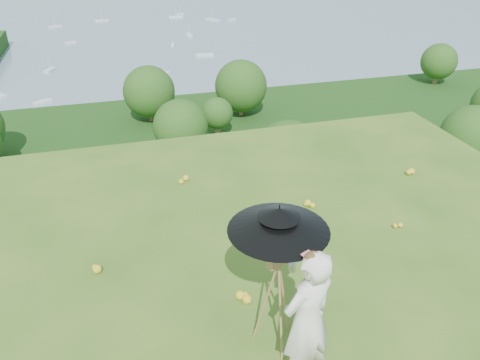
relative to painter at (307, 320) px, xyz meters
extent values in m
plane|color=#355F1B|center=(-0.51, 0.49, -0.94)|extent=(14.00, 14.00, 0.00)
cube|color=#173E11|center=(-0.51, 35.49, -29.94)|extent=(140.00, 56.00, 22.00)
cube|color=#6A5F55|center=(-0.51, 75.49, -36.94)|extent=(170.00, 28.00, 8.00)
plane|color=slate|center=(-0.51, 240.49, -34.94)|extent=(700.00, 700.00, 0.00)
imported|color=white|center=(0.00, 0.00, 0.00)|extent=(0.80, 0.66, 1.89)
camera|label=1|loc=(-1.75, -3.46, 3.91)|focal=35.00mm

